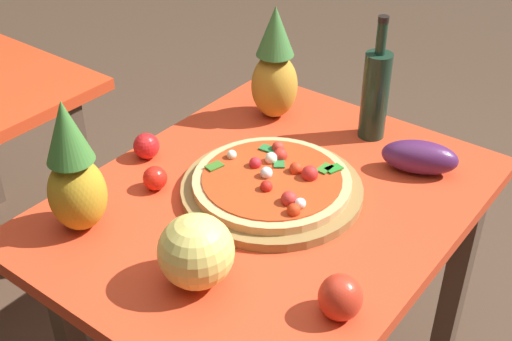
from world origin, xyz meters
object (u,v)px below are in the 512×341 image
wine_bottle (375,93)px  eggplant (420,157)px  pineapple_right (275,69)px  pineapple_left (74,173)px  tomato_beside_pepper (146,146)px  pizza (273,180)px  pizza_board (272,189)px  melon (196,251)px  display_table (268,227)px  tomato_at_corner (155,178)px  bell_pepper (340,297)px

wine_bottle → eggplant: wine_bottle is taller
pineapple_right → pineapple_left: bearing=176.3°
pineapple_left → tomato_beside_pepper: size_ratio=4.66×
pizza → wine_bottle: bearing=-7.9°
pizza → pizza_board: bearing=134.7°
pineapple_left → eggplant: (0.69, -0.53, -0.10)m
pizza → melon: (-0.35, -0.06, 0.04)m
pineapple_right → melon: size_ratio=2.12×
pineapple_left → display_table: bearing=-38.8°
melon → eggplant: bearing=-15.8°
pineapple_right → tomato_beside_pepper: pineapple_right is taller
wine_bottle → tomato_at_corner: size_ratio=5.73×
pizza_board → pineapple_left: 0.49m
wine_bottle → pineapple_right: wine_bottle is taller
pizza_board → pineapple_right: pineapple_right is taller
wine_bottle → melon: 0.76m
wine_bottle → pineapple_left: 0.85m
pizza_board → wine_bottle: 0.43m
pizza → pineapple_right: 0.42m
wine_bottle → pineapple_left: bearing=156.6°
pizza → tomato_at_corner: 0.30m
display_table → eggplant: (0.34, -0.24, 0.14)m
pineapple_right → tomato_at_corner: 0.51m
melon → bell_pepper: bearing=-70.9°
pineapple_left → eggplant: 0.88m
pizza → wine_bottle: (0.40, -0.06, 0.10)m
display_table → melon: bearing=-170.5°
pizza → pineapple_right: bearing=35.6°
display_table → pizza_board: bearing=16.3°
pizza → eggplant: (0.31, -0.25, 0.01)m
pizza_board → pineapple_left: pineapple_left is taller
pineapple_right → eggplant: (-0.02, -0.48, -0.11)m
wine_bottle → melon: bearing=-179.8°
pizza → melon: melon is taller
tomato_beside_pepper → pizza_board: bearing=-79.4°
pineapple_left → pizza: bearing=-36.8°
pizza_board → melon: size_ratio=2.83×
display_table → bell_pepper: 0.44m
tomato_at_corner → tomato_beside_pepper: bearing=53.2°
display_table → bell_pepper: bell_pepper is taller
display_table → pineapple_left: 0.52m
pizza → tomato_beside_pepper: 0.38m
eggplant → tomato_at_corner: size_ratio=3.19×
pizza_board → tomato_at_corner: (-0.16, 0.25, 0.02)m
display_table → wine_bottle: wine_bottle is taller
pizza → eggplant: 0.40m
display_table → melon: size_ratio=6.85×
pineapple_right → eggplant: bearing=-91.8°
bell_pepper → eggplant: bell_pepper is taller
display_table → wine_bottle: (0.43, -0.05, 0.23)m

